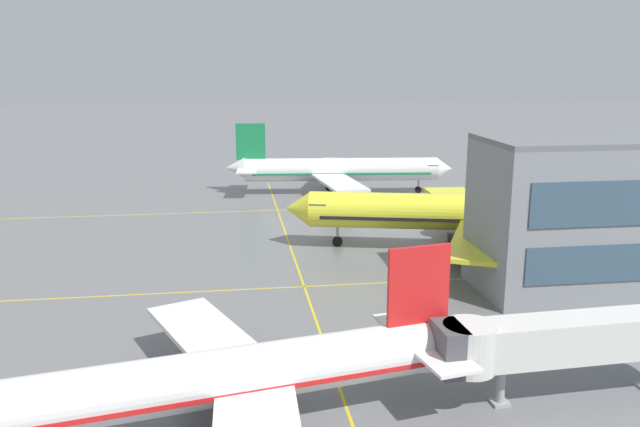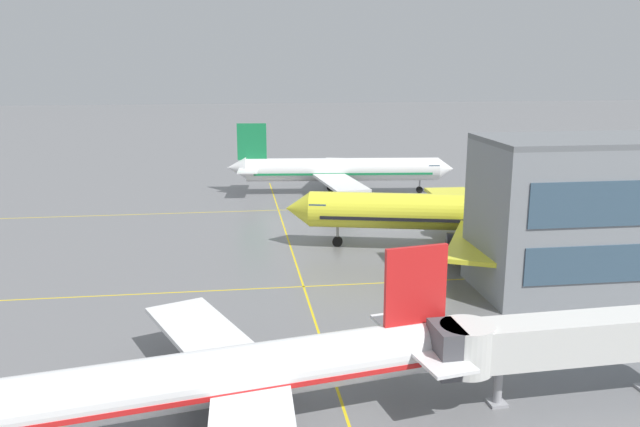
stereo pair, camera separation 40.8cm
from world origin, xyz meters
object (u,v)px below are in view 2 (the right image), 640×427
Objects in this scene: airliner_front_gate at (217,378)px; airliner_second_row at (467,213)px; jet_bridge at (544,341)px; airliner_third_row at (340,170)px.

airliner_second_row reaches higher than airliner_front_gate.
airliner_front_gate is 1.89× the size of jet_bridge.
airliner_second_row is at bearing 77.96° from jet_bridge.
jet_bridge is (1.89, -66.83, 0.15)m from airliner_third_row.
airliner_second_row reaches higher than airliner_third_row.
airliner_third_row is 2.13× the size of jet_bridge.
airliner_second_row is at bearing -75.23° from airliner_third_row.
airliner_second_row is 1.10× the size of airliner_third_row.
airliner_third_row is (-8.93, 33.86, -0.45)m from airliner_second_row.
jet_bridge is at bearing 2.76° from airliner_front_gate.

